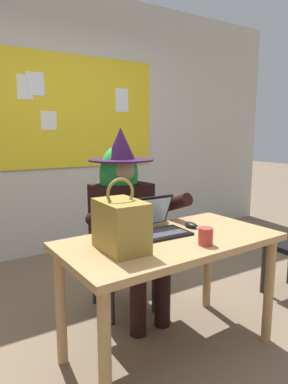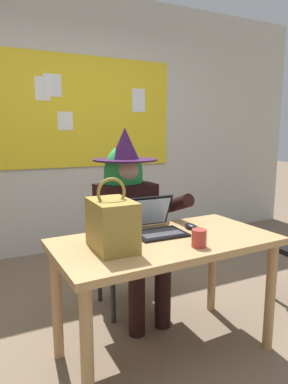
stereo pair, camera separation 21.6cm
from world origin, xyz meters
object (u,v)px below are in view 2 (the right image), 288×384
at_px(desk_main, 166,255).
at_px(person_costumed, 129,210).
at_px(computer_mouse, 191,226).
at_px(chair_at_desk, 123,242).
at_px(handbag, 112,224).
at_px(coffee_mug, 199,238).
at_px(laptop, 155,225).

xyz_separation_m(desk_main, person_costumed, (0.01, 0.57, 0.15)).
xyz_separation_m(person_costumed, computer_mouse, (0.23, -0.46, -0.03)).
distance_m(chair_at_desk, handbag, 0.88).
bearing_deg(desk_main, coffee_mug, -66.22).
bearing_deg(computer_mouse, handbag, -165.74).
relative_size(computer_mouse, handbag, 0.28).
bearing_deg(laptop, handbag, -153.36).
bearing_deg(handbag, coffee_mug, -21.53).
bearing_deg(chair_at_desk, handbag, -23.71).
height_order(chair_at_desk, coffee_mug, chair_at_desk).
bearing_deg(computer_mouse, laptop, 173.85).
relative_size(person_costumed, coffee_mug, 14.34).
xyz_separation_m(computer_mouse, handbag, (-0.58, -0.14, 0.12)).
bearing_deg(person_costumed, handbag, -32.81).
relative_size(laptop, handbag, 0.84).
bearing_deg(desk_main, laptop, 89.29).
height_order(chair_at_desk, laptop, laptop).
distance_m(person_costumed, laptop, 0.43).
distance_m(handbag, coffee_mug, 0.47).
height_order(chair_at_desk, handbag, handbag).
bearing_deg(laptop, coffee_mug, -75.00).
distance_m(desk_main, coffee_mug, 0.26).
xyz_separation_m(chair_at_desk, computer_mouse, (0.22, -0.58, 0.25)).
height_order(laptop, handbag, handbag).
relative_size(desk_main, chair_at_desk, 1.47).
relative_size(desk_main, handbag, 3.46).
bearing_deg(chair_at_desk, computer_mouse, 23.56).
bearing_deg(chair_at_desk, desk_main, 1.37).
height_order(chair_at_desk, computer_mouse, chair_at_desk).
height_order(person_costumed, computer_mouse, person_costumed).
relative_size(laptop, computer_mouse, 3.04).
height_order(desk_main, chair_at_desk, chair_at_desk).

